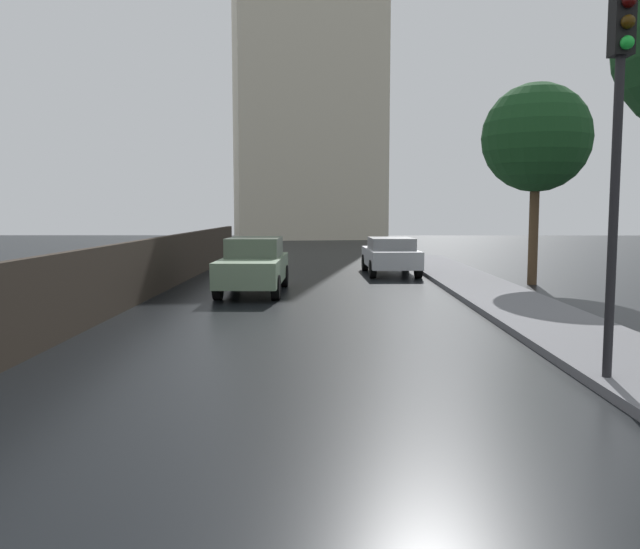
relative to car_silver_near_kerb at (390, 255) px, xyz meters
name	(u,v)px	position (x,y,z in m)	size (l,w,h in m)	color
car_silver_near_kerb	(390,255)	(0.00, 0.00, 0.00)	(1.95, 4.29, 1.36)	#B2B5BA
car_green_mid_road	(254,265)	(-4.43, -5.42, 0.08)	(1.77, 4.60, 1.57)	slate
traffic_light	(619,120)	(1.40, -15.48, 2.77)	(0.26, 0.39, 4.90)	black
street_tree_mid	(536,138)	(4.19, -3.30, 3.86)	(3.37, 3.37, 6.29)	#4C3823
distant_tower	(305,67)	(-4.24, 32.80, 13.76)	(13.64, 12.87, 35.12)	beige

